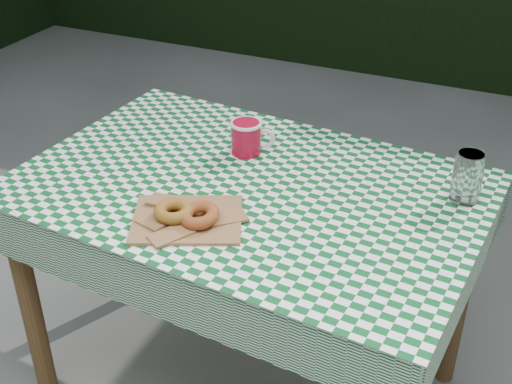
# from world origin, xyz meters

# --- Properties ---
(ground) EXTENTS (60.00, 60.00, 0.00)m
(ground) POSITION_xyz_m (0.00, 0.00, 0.00)
(ground) COLOR #4A4A46
(ground) RESTS_ON ground
(table) EXTENTS (1.27, 0.91, 0.75)m
(table) POSITION_xyz_m (0.14, 0.06, 0.38)
(table) COLOR brown
(table) RESTS_ON ground
(tablecloth) EXTENTS (1.29, 0.93, 0.01)m
(tablecloth) POSITION_xyz_m (0.14, 0.06, 0.75)
(tablecloth) COLOR #0B491F
(tablecloth) RESTS_ON table
(paper_bag) EXTENTS (0.33, 0.30, 0.01)m
(paper_bag) POSITION_xyz_m (0.07, -0.16, 0.76)
(paper_bag) COLOR olive
(paper_bag) RESTS_ON tablecloth
(bagel_front) EXTENTS (0.11, 0.11, 0.03)m
(bagel_front) POSITION_xyz_m (0.05, -0.18, 0.79)
(bagel_front) COLOR brown
(bagel_front) RESTS_ON paper_bag
(bagel_back) EXTENTS (0.14, 0.14, 0.03)m
(bagel_back) POSITION_xyz_m (0.11, -0.17, 0.79)
(bagel_back) COLOR brown
(bagel_back) RESTS_ON paper_bag
(coffee_mug) EXTENTS (0.22, 0.22, 0.10)m
(coffee_mug) POSITION_xyz_m (0.06, 0.22, 0.80)
(coffee_mug) COLOR #A20A25
(coffee_mug) RESTS_ON tablecloth
(drinking_glass) EXTENTS (0.07, 0.07, 0.13)m
(drinking_glass) POSITION_xyz_m (0.68, 0.21, 0.82)
(drinking_glass) COLOR silver
(drinking_glass) RESTS_ON tablecloth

